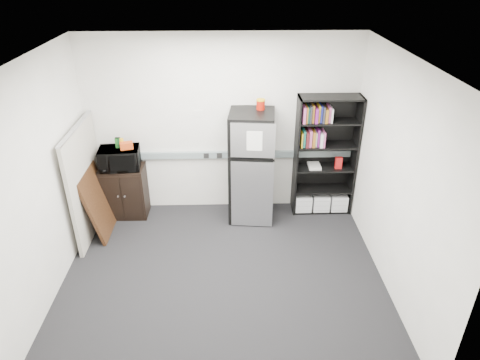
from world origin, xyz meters
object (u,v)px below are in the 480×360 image
(cabinet, at_px, (125,191))
(refrigerator, at_px, (251,167))
(bookshelf, at_px, (325,157))
(microwave, at_px, (120,158))
(cubicle_partition, at_px, (86,182))

(cabinet, bearing_deg, refrigerator, -2.39)
(bookshelf, height_order, refrigerator, bookshelf)
(bookshelf, relative_size, microwave, 3.24)
(cabinet, height_order, refrigerator, refrigerator)
(cabinet, xyz_separation_m, refrigerator, (1.92, -0.08, 0.43))
(bookshelf, xyz_separation_m, cubicle_partition, (-3.43, -0.49, -0.10))
(bookshelf, distance_m, cabinet, 3.07)
(cubicle_partition, distance_m, cabinet, 0.71)
(cabinet, xyz_separation_m, microwave, (-0.00, -0.02, 0.56))
(cubicle_partition, relative_size, refrigerator, 0.97)
(cabinet, relative_size, refrigerator, 0.49)
(bookshelf, bearing_deg, cabinet, -178.78)
(bookshelf, xyz_separation_m, microwave, (-3.03, -0.08, 0.06))
(cabinet, distance_m, microwave, 0.56)
(microwave, bearing_deg, refrigerator, -7.58)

